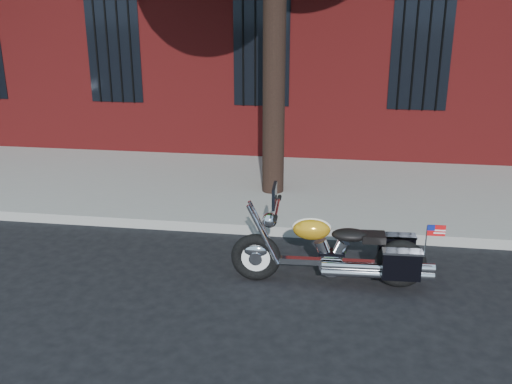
# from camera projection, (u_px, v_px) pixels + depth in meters

# --- Properties ---
(ground) EXTENTS (120.00, 120.00, 0.00)m
(ground) POSITION_uv_depth(u_px,v_px,m) (204.00, 274.00, 7.02)
(ground) COLOR black
(ground) RESTS_ON ground
(curb) EXTENTS (40.00, 0.16, 0.15)m
(curb) POSITION_uv_depth(u_px,v_px,m) (226.00, 227.00, 8.29)
(curb) COLOR gray
(curb) RESTS_ON ground
(sidewalk) EXTENTS (40.00, 3.60, 0.15)m
(sidewalk) POSITION_uv_depth(u_px,v_px,m) (247.00, 187.00, 10.05)
(sidewalk) COLOR gray
(sidewalk) RESTS_ON ground
(motorcycle) EXTENTS (2.40, 0.72, 1.21)m
(motorcycle) POSITION_uv_depth(u_px,v_px,m) (338.00, 253.00, 6.65)
(motorcycle) COLOR black
(motorcycle) RESTS_ON ground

